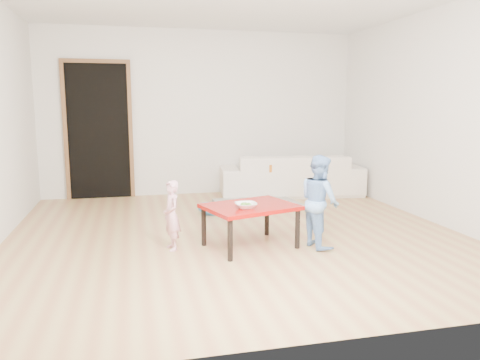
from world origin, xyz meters
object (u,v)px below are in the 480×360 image
object	(u,v)px
red_table	(250,226)
child_pink	(172,215)
bowl	(246,205)
basin	(212,209)
child_blue	(320,201)
sofa	(290,174)

from	to	relation	value
red_table	child_pink	bearing A→B (deg)	173.08
red_table	child_pink	xyz separation A→B (m)	(-0.79, 0.10, 0.13)
bowl	red_table	bearing A→B (deg)	59.23
basin	red_table	bearing A→B (deg)	-84.82
child_pink	child_blue	xyz separation A→B (m)	(1.49, -0.23, 0.12)
sofa	bowl	world-z (taller)	sofa
red_table	basin	xyz separation A→B (m)	(-0.14, 1.52, -0.16)
red_table	child_pink	size ratio (longest dim) A/B	1.25
bowl	child_blue	size ratio (longest dim) A/B	0.23
child_blue	basin	distance (m)	1.90
bowl	child_blue	world-z (taller)	child_blue
basin	child_pink	bearing A→B (deg)	-114.57
child_blue	basin	size ratio (longest dim) A/B	2.45
sofa	bowl	xyz separation A→B (m)	(-1.40, -2.69, 0.14)
child_pink	basin	bearing A→B (deg)	143.13
sofa	child_blue	bearing A→B (deg)	83.61
red_table	bowl	size ratio (longest dim) A/B	4.10
red_table	basin	distance (m)	1.53
bowl	child_pink	xyz separation A→B (m)	(-0.71, 0.23, -0.11)
child_blue	basin	world-z (taller)	child_blue
sofa	bowl	size ratio (longest dim) A/B	10.40
sofa	child_pink	bearing A→B (deg)	56.07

